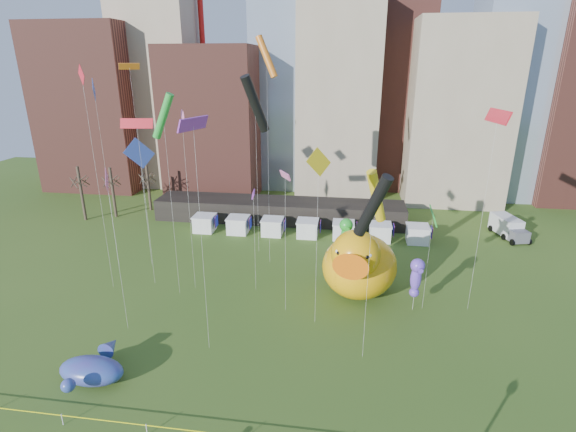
% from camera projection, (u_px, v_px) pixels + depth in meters
% --- Properties ---
extents(skyline, '(101.00, 23.00, 68.00)m').
position_uv_depth(skyline, '(330.00, 73.00, 77.21)').
color(skyline, brown).
rests_on(skyline, ground).
extents(pavilion, '(38.00, 6.00, 3.20)m').
position_uv_depth(pavilion, '(279.00, 210.00, 66.85)').
color(pavilion, black).
rests_on(pavilion, ground).
extents(vendor_tents, '(33.24, 2.80, 2.40)m').
position_uv_depth(vendor_tents, '(308.00, 229.00, 60.75)').
color(vendor_tents, white).
rests_on(vendor_tents, ground).
extents(bare_trees, '(8.44, 6.44, 8.50)m').
position_uv_depth(bare_trees, '(114.00, 191.00, 68.16)').
color(bare_trees, '#382B21').
rests_on(bare_trees, ground).
extents(big_duck, '(9.22, 11.22, 8.11)m').
position_uv_depth(big_duck, '(359.00, 263.00, 44.31)').
color(big_duck, '#F5A90C').
rests_on(big_duck, ground).
extents(small_duck, '(2.94, 3.91, 2.99)m').
position_uv_depth(small_duck, '(370.00, 272.00, 47.70)').
color(small_duck, white).
rests_on(small_duck, ground).
extents(seahorse_green, '(1.65, 1.99, 7.12)m').
position_uv_depth(seahorse_green, '(346.00, 234.00, 47.71)').
color(seahorse_green, silver).
rests_on(seahorse_green, ground).
extents(seahorse_purple, '(1.55, 1.85, 5.55)m').
position_uv_depth(seahorse_purple, '(416.00, 275.00, 41.62)').
color(seahorse_purple, silver).
rests_on(seahorse_purple, ground).
extents(whale_inflatable, '(5.19, 6.60, 2.26)m').
position_uv_depth(whale_inflatable, '(93.00, 368.00, 33.08)').
color(whale_inflatable, '#47348E').
rests_on(whale_inflatable, ground).
extents(box_truck, '(3.89, 6.79, 2.72)m').
position_uv_depth(box_truck, '(508.00, 227.00, 60.68)').
color(box_truck, silver).
rests_on(box_truck, ground).
extents(kite_0, '(3.24, 0.85, 17.99)m').
position_uv_depth(kite_0, '(137.00, 125.00, 42.39)').
color(kite_0, silver).
rests_on(kite_0, ground).
extents(kite_1, '(0.82, 1.26, 18.99)m').
position_uv_depth(kite_1, '(182.00, 118.00, 41.09)').
color(kite_1, silver).
rests_on(kite_1, ground).
extents(kite_2, '(2.95, 2.63, 15.80)m').
position_uv_depth(kite_2, '(373.00, 206.00, 31.67)').
color(kite_2, silver).
rests_on(kite_2, ground).
extents(kite_3, '(0.71, 3.53, 10.34)m').
position_uv_depth(kite_3, '(433.00, 216.00, 39.93)').
color(kite_3, silver).
rests_on(kite_3, ground).
extents(kite_4, '(2.85, 3.63, 13.13)m').
position_uv_depth(kite_4, '(376.00, 196.00, 44.88)').
color(kite_4, silver).
rests_on(kite_4, ground).
extents(kite_5, '(1.11, 2.18, 21.65)m').
position_uv_depth(kite_5, '(95.00, 96.00, 45.70)').
color(kite_5, silver).
rests_on(kite_5, ground).
extents(kite_6, '(2.02, 1.76, 23.11)m').
position_uv_depth(kite_6, '(130.00, 69.00, 50.13)').
color(kite_6, silver).
rests_on(kite_6, ground).
extents(kite_7, '(1.39, 3.12, 19.48)m').
position_uv_depth(kite_7, '(193.00, 126.00, 30.87)').
color(kite_7, silver).
rests_on(kite_7, ground).
extents(kite_8, '(1.13, 3.79, 19.39)m').
position_uv_depth(kite_8, '(498.00, 117.00, 36.79)').
color(kite_8, silver).
rests_on(kite_8, ground).
extents(kite_9, '(0.87, 1.92, 15.10)m').
position_uv_depth(kite_9, '(107.00, 185.00, 35.36)').
color(kite_9, silver).
rests_on(kite_9, ground).
extents(kite_10, '(3.30, 3.88, 21.98)m').
position_uv_depth(kite_10, '(255.00, 104.00, 50.16)').
color(kite_10, silver).
rests_on(kite_10, ground).
extents(kite_11, '(2.62, 1.09, 20.63)m').
position_uv_depth(kite_11, '(163.00, 116.00, 39.97)').
color(kite_11, silver).
rests_on(kite_11, ground).
extents(kite_12, '(1.97, 1.64, 16.63)m').
position_uv_depth(kite_12, '(319.00, 166.00, 35.87)').
color(kite_12, silver).
rests_on(kite_12, ground).
extents(kite_13, '(2.47, 2.59, 15.43)m').
position_uv_depth(kite_13, '(139.00, 154.00, 48.03)').
color(kite_13, silver).
rests_on(kite_13, ground).
extents(kite_14, '(2.65, 1.60, 25.90)m').
position_uv_depth(kite_14, '(267.00, 57.00, 45.45)').
color(kite_14, silver).
rests_on(kite_14, ground).
extents(kite_15, '(0.65, 1.92, 11.03)m').
position_uv_depth(kite_15, '(253.00, 195.00, 43.27)').
color(kite_15, silver).
rests_on(kite_15, ground).
extents(kite_16, '(1.40, 1.33, 23.02)m').
position_uv_depth(kite_16, '(83.00, 87.00, 40.32)').
color(kite_16, silver).
rests_on(kite_16, ground).
extents(kite_17, '(1.29, 1.86, 14.00)m').
position_uv_depth(kite_17, '(285.00, 177.00, 38.41)').
color(kite_17, silver).
rests_on(kite_17, ground).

